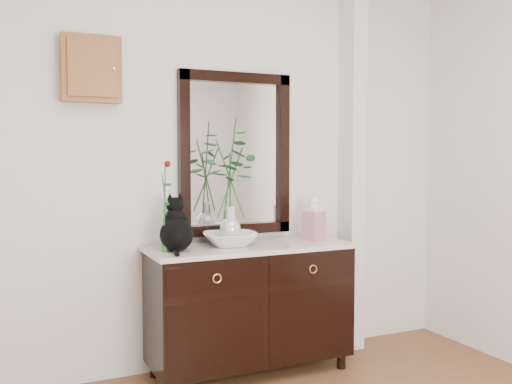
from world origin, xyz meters
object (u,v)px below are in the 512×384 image
sideboard (250,302)px  lotus_bowl (230,239)px  cat (176,224)px  ginger_jar (314,217)px

sideboard → lotus_bowl: size_ratio=3.81×
lotus_bowl → cat: bearing=-174.3°
sideboard → ginger_jar: 0.72m
sideboard → ginger_jar: size_ratio=4.21×
lotus_bowl → sideboard: bearing=-6.5°
sideboard → lotus_bowl: lotus_bowl is taller
lotus_bowl → ginger_jar: ginger_jar is taller
lotus_bowl → ginger_jar: size_ratio=1.11×
cat → lotus_bowl: bearing=16.4°
sideboard → cat: size_ratio=4.01×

